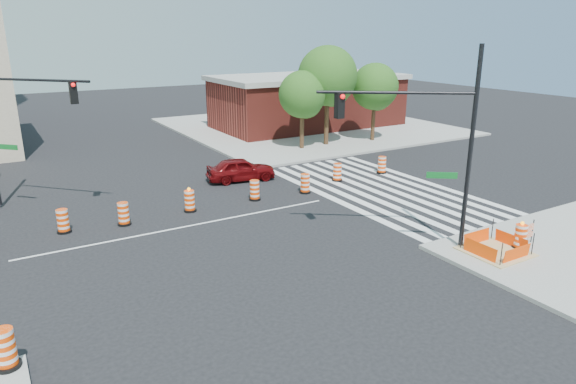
% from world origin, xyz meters
% --- Properties ---
extents(ground, '(120.00, 120.00, 0.00)m').
position_xyz_m(ground, '(0.00, 0.00, 0.00)').
color(ground, black).
rests_on(ground, ground).
extents(sidewalk_ne, '(22.00, 22.00, 0.15)m').
position_xyz_m(sidewalk_ne, '(18.00, 18.00, 0.07)').
color(sidewalk_ne, gray).
rests_on(sidewalk_ne, ground).
extents(crosswalk_east, '(6.75, 13.50, 0.01)m').
position_xyz_m(crosswalk_east, '(10.95, 0.00, 0.01)').
color(crosswalk_east, silver).
rests_on(crosswalk_east, ground).
extents(lane_centerline, '(14.00, 0.12, 0.01)m').
position_xyz_m(lane_centerline, '(0.00, 0.00, 0.01)').
color(lane_centerline, silver).
rests_on(lane_centerline, ground).
extents(excavation_pit, '(2.20, 2.20, 0.90)m').
position_xyz_m(excavation_pit, '(9.00, -9.00, 0.22)').
color(excavation_pit, tan).
rests_on(excavation_pit, ground).
extents(brick_storefront, '(16.50, 8.50, 4.60)m').
position_xyz_m(brick_storefront, '(18.00, 18.00, 2.32)').
color(brick_storefront, maroon).
rests_on(brick_storefront, ground).
extents(red_coupe, '(4.12, 2.21, 1.33)m').
position_xyz_m(red_coupe, '(5.24, 5.38, 0.67)').
color(red_coupe, '#5A0709').
rests_on(red_coupe, ground).
extents(signal_pole_se, '(4.79, 3.46, 7.64)m').
position_xyz_m(signal_pole_se, '(6.99, -7.00, 4.69)').
color(signal_pole_se, black).
rests_on(signal_pole_se, ground).
extents(signal_pole_nw, '(4.16, 4.33, 7.77)m').
position_xyz_m(signal_pole_nw, '(-5.79, 5.95, 4.77)').
color(signal_pole_nw, black).
rests_on(signal_pole_nw, ground).
extents(pit_drum, '(0.57, 0.57, 1.12)m').
position_xyz_m(pit_drum, '(10.09, -9.24, 0.61)').
color(pit_drum, black).
rests_on(pit_drum, ground).
extents(sw_corner_drum, '(0.62, 0.62, 1.07)m').
position_xyz_m(sw_corner_drum, '(-7.41, -7.38, 0.65)').
color(sw_corner_drum, black).
rests_on(sw_corner_drum, ground).
extents(barricade, '(0.81, 0.11, 0.96)m').
position_xyz_m(barricade, '(10.70, -9.11, 0.68)').
color(barricade, '#FF4205').
rests_on(barricade, ground).
extents(tree_north_c, '(3.35, 3.32, 5.64)m').
position_xyz_m(tree_north_c, '(12.58, 10.40, 3.79)').
color(tree_north_c, '#382314').
rests_on(tree_north_c, ground).
extents(tree_north_d, '(4.30, 4.30, 7.31)m').
position_xyz_m(tree_north_d, '(14.84, 10.57, 4.91)').
color(tree_north_d, '#382314').
rests_on(tree_north_d, ground).
extents(tree_north_e, '(3.53, 3.53, 6.00)m').
position_xyz_m(tree_north_e, '(18.85, 10.03, 4.03)').
color(tree_north_e, '#382314').
rests_on(tree_north_e, ground).
extents(median_drum_2, '(0.60, 0.60, 1.02)m').
position_xyz_m(median_drum_2, '(-4.75, 2.02, 0.48)').
color(median_drum_2, black).
rests_on(median_drum_2, ground).
extents(median_drum_3, '(0.60, 0.60, 1.02)m').
position_xyz_m(median_drum_3, '(-2.32, 1.62, 0.48)').
color(median_drum_3, black).
rests_on(median_drum_3, ground).
extents(median_drum_4, '(0.60, 0.60, 1.18)m').
position_xyz_m(median_drum_4, '(0.82, 1.83, 0.49)').
color(median_drum_4, black).
rests_on(median_drum_4, ground).
extents(median_drum_5, '(0.60, 0.60, 1.02)m').
position_xyz_m(median_drum_5, '(4.27, 1.80, 0.48)').
color(median_drum_5, black).
rests_on(median_drum_5, ground).
extents(median_drum_6, '(0.60, 0.60, 1.02)m').
position_xyz_m(median_drum_6, '(7.11, 1.49, 0.48)').
color(median_drum_6, black).
rests_on(median_drum_6, ground).
extents(median_drum_7, '(0.60, 0.60, 1.02)m').
position_xyz_m(median_drum_7, '(9.93, 2.47, 0.48)').
color(median_drum_7, black).
rests_on(median_drum_7, ground).
extents(median_drum_8, '(0.60, 0.60, 1.02)m').
position_xyz_m(median_drum_8, '(13.24, 2.45, 0.48)').
color(median_drum_8, black).
rests_on(median_drum_8, ground).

